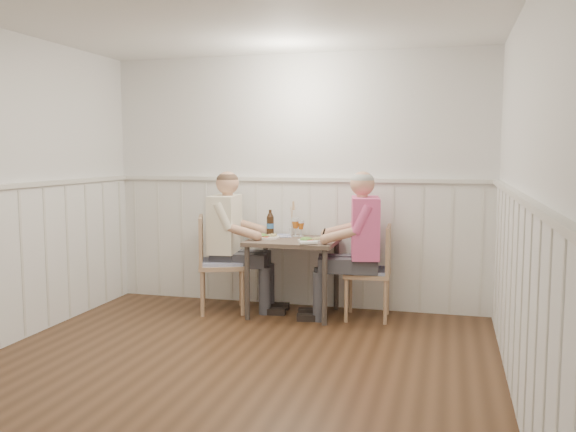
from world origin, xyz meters
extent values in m
plane|color=#412917|center=(0.00, 0.00, 0.00)|extent=(4.50, 4.50, 0.00)
cube|color=white|center=(0.00, 2.25, 1.30)|extent=(4.00, 0.04, 2.60)
cube|color=white|center=(2.00, 0.00, 1.30)|extent=(0.04, 4.50, 2.60)
cube|color=white|center=(0.00, 0.00, 2.59)|extent=(4.00, 4.50, 0.02)
cube|color=white|center=(0.00, 2.23, 0.65)|extent=(3.98, 0.03, 1.30)
cube|color=white|center=(1.99, 0.00, 0.65)|extent=(0.03, 4.48, 1.30)
cube|color=silver|center=(0.00, 2.22, 1.32)|extent=(3.98, 0.06, 0.04)
cube|color=silver|center=(1.97, 0.00, 1.32)|extent=(0.06, 4.48, 0.04)
cube|color=brown|center=(0.07, 1.84, 0.73)|extent=(0.85, 0.70, 0.04)
cylinder|color=#3F3833|center=(-0.30, 1.54, 0.35)|extent=(0.05, 0.05, 0.71)
cylinder|color=#3F3833|center=(-0.30, 2.14, 0.35)|extent=(0.05, 0.05, 0.71)
cylinder|color=#3F3833|center=(0.45, 1.54, 0.35)|extent=(0.05, 0.05, 0.71)
cylinder|color=#3F3833|center=(0.45, 2.14, 0.35)|extent=(0.05, 0.05, 0.71)
cube|color=tan|center=(0.80, 1.88, 0.44)|extent=(0.45, 0.45, 0.04)
cube|color=#525EAA|center=(0.80, 1.88, 0.47)|extent=(0.40, 0.40, 0.03)
cube|color=tan|center=(0.99, 1.89, 0.68)|extent=(0.05, 0.43, 0.45)
cylinder|color=tan|center=(0.99, 1.71, 0.21)|extent=(0.04, 0.04, 0.42)
cylinder|color=tan|center=(0.63, 1.69, 0.21)|extent=(0.04, 0.04, 0.42)
cylinder|color=tan|center=(0.97, 2.07, 0.21)|extent=(0.04, 0.04, 0.42)
cylinder|color=tan|center=(0.61, 2.06, 0.21)|extent=(0.04, 0.04, 0.42)
cube|color=tan|center=(-0.65, 1.78, 0.47)|extent=(0.59, 0.59, 0.04)
cube|color=#525EAA|center=(-0.65, 1.78, 0.51)|extent=(0.53, 0.53, 0.03)
cube|color=tan|center=(-0.84, 1.70, 0.73)|extent=(0.20, 0.44, 0.48)
cylinder|color=tan|center=(-0.90, 1.89, 0.22)|extent=(0.04, 0.04, 0.45)
cylinder|color=tan|center=(-0.54, 2.03, 0.22)|extent=(0.04, 0.04, 0.45)
cylinder|color=tan|center=(-0.76, 1.52, 0.22)|extent=(0.04, 0.04, 0.45)
cylinder|color=tan|center=(-0.40, 1.66, 0.22)|extent=(0.04, 0.04, 0.45)
cube|color=#3F3F47|center=(0.76, 1.84, 0.24)|extent=(0.53, 0.50, 0.47)
cube|color=#3F3F47|center=(0.55, 1.80, 0.54)|extent=(0.50, 0.45, 0.14)
cube|color=#E95B97|center=(0.76, 1.84, 0.89)|extent=(0.33, 0.50, 0.58)
sphere|color=tan|center=(0.76, 1.84, 1.30)|extent=(0.23, 0.23, 0.23)
sphere|color=#A5A5A0|center=(0.76, 1.84, 1.34)|extent=(0.22, 0.22, 0.22)
cube|color=black|center=(0.38, 1.77, 0.89)|extent=(0.03, 0.08, 0.14)
cube|color=#3F3F47|center=(-0.62, 1.83, 0.23)|extent=(0.50, 0.46, 0.47)
cube|color=#3F3F47|center=(-0.41, 1.85, 0.53)|extent=(0.47, 0.42, 0.14)
cube|color=white|center=(-0.62, 1.83, 0.88)|extent=(0.29, 0.48, 0.57)
sphere|color=tan|center=(-0.62, 1.83, 1.29)|extent=(0.23, 0.23, 0.23)
sphere|color=#4C3828|center=(-0.62, 1.83, 1.33)|extent=(0.22, 0.22, 0.22)
cylinder|color=white|center=(0.27, 1.74, 0.76)|extent=(0.25, 0.25, 0.02)
ellipsoid|color=#3F722D|center=(0.23, 1.72, 0.79)|extent=(0.12, 0.10, 0.05)
sphere|color=tan|center=(0.33, 1.75, 0.78)|extent=(0.03, 0.03, 0.03)
cube|color=#90494E|center=(0.29, 1.80, 0.77)|extent=(0.07, 0.05, 0.01)
cylinder|color=white|center=(0.34, 1.80, 0.78)|extent=(0.05, 0.05, 0.03)
cylinder|color=white|center=(-0.21, 1.85, 0.76)|extent=(0.27, 0.27, 0.02)
ellipsoid|color=#3F722D|center=(-0.25, 1.82, 0.79)|extent=(0.13, 0.11, 0.05)
sphere|color=tan|center=(-0.14, 1.86, 0.79)|extent=(0.04, 0.04, 0.04)
cylinder|color=silver|center=(0.10, 2.06, 0.75)|extent=(0.06, 0.06, 0.01)
cylinder|color=silver|center=(0.10, 2.06, 0.79)|extent=(0.01, 0.01, 0.07)
cone|color=#C3651B|center=(0.10, 2.06, 0.86)|extent=(0.07, 0.07, 0.06)
cylinder|color=silver|center=(0.10, 2.06, 0.90)|extent=(0.07, 0.07, 0.03)
cylinder|color=silver|center=(0.04, 2.04, 0.75)|extent=(0.07, 0.07, 0.01)
cylinder|color=silver|center=(0.04, 2.04, 0.80)|extent=(0.01, 0.01, 0.08)
cone|color=#C3651B|center=(0.04, 2.04, 0.87)|extent=(0.07, 0.07, 0.07)
cylinder|color=silver|center=(0.04, 2.04, 0.92)|extent=(0.07, 0.07, 0.03)
cylinder|color=black|center=(-0.22, 2.02, 0.85)|extent=(0.07, 0.07, 0.19)
cone|color=black|center=(-0.22, 2.02, 0.97)|extent=(0.07, 0.07, 0.05)
cylinder|color=black|center=(-0.22, 2.02, 1.00)|extent=(0.03, 0.03, 0.03)
cylinder|color=#305F94|center=(-0.22, 2.02, 0.85)|extent=(0.08, 0.08, 0.05)
cylinder|color=white|center=(0.30, 1.53, 0.77)|extent=(0.17, 0.12, 0.04)
cylinder|color=silver|center=(-0.03, 2.13, 0.79)|extent=(0.04, 0.04, 0.08)
cylinder|color=tan|center=(-0.03, 2.13, 0.92)|extent=(0.02, 0.02, 0.25)
cone|color=tan|center=(-0.03, 2.13, 1.08)|extent=(0.03, 0.03, 0.09)
cube|color=#525EAA|center=(-0.16, 2.02, 0.75)|extent=(0.38, 0.34, 0.01)
camera|label=1|loc=(1.54, -3.88, 1.60)|focal=38.00mm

